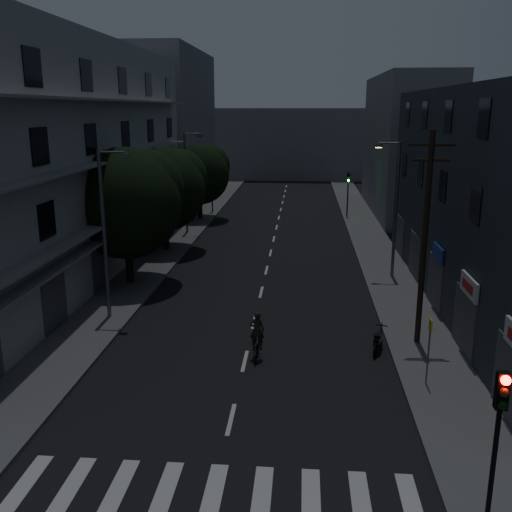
# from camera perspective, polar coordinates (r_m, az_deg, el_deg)

# --- Properties ---
(ground) EXTENTS (160.00, 160.00, 0.00)m
(ground) POSITION_cam_1_polar(r_m,az_deg,el_deg) (41.04, 1.50, 0.49)
(ground) COLOR black
(ground) RESTS_ON ground
(sidewalk_left) EXTENTS (3.00, 90.00, 0.15)m
(sidewalk_left) POSITION_cam_1_polar(r_m,az_deg,el_deg) (42.10, -8.74, 0.79)
(sidewalk_left) COLOR #565659
(sidewalk_left) RESTS_ON ground
(sidewalk_right) EXTENTS (3.00, 90.00, 0.15)m
(sidewalk_right) POSITION_cam_1_polar(r_m,az_deg,el_deg) (41.30, 11.95, 0.37)
(sidewalk_right) COLOR #565659
(sidewalk_right) RESTS_ON ground
(crosswalk) EXTENTS (10.90, 3.00, 0.01)m
(crosswalk) POSITION_cam_1_polar(r_m,az_deg,el_deg) (16.33, -4.43, -23.08)
(crosswalk) COLOR beige
(crosswalk) RESTS_ON ground
(lane_markings) EXTENTS (0.15, 60.50, 0.01)m
(lane_markings) POSITION_cam_1_polar(r_m,az_deg,el_deg) (47.12, 1.94, 2.33)
(lane_markings) COLOR beige
(lane_markings) RESTS_ON ground
(building_left) EXTENTS (7.00, 36.00, 14.00)m
(building_left) POSITION_cam_1_polar(r_m,az_deg,el_deg) (35.82, -18.86, 9.02)
(building_left) COLOR #A7A7A2
(building_left) RESTS_ON ground
(building_right) EXTENTS (6.19, 28.00, 11.00)m
(building_right) POSITION_cam_1_polar(r_m,az_deg,el_deg) (30.69, 23.35, 4.98)
(building_right) COLOR #282F37
(building_right) RESTS_ON ground
(building_far_left) EXTENTS (6.00, 20.00, 16.00)m
(building_far_left) POSITION_cam_1_polar(r_m,az_deg,el_deg) (64.38, -8.22, 12.65)
(building_far_left) COLOR slate
(building_far_left) RESTS_ON ground
(building_far_right) EXTENTS (6.00, 20.00, 13.00)m
(building_far_right) POSITION_cam_1_polar(r_m,az_deg,el_deg) (57.69, 14.76, 10.63)
(building_far_right) COLOR slate
(building_far_right) RESTS_ON ground
(building_far_end) EXTENTS (24.00, 8.00, 10.00)m
(building_far_end) POSITION_cam_1_polar(r_m,az_deg,el_deg) (84.93, 3.30, 11.17)
(building_far_end) COLOR slate
(building_far_end) RESTS_ON ground
(tree_near) EXTENTS (6.31, 6.31, 7.78)m
(tree_near) POSITION_cam_1_polar(r_m,az_deg,el_deg) (33.11, -12.77, 5.59)
(tree_near) COLOR black
(tree_near) RESTS_ON sidewalk_left
(tree_mid) EXTENTS (5.89, 5.89, 7.25)m
(tree_mid) POSITION_cam_1_polar(r_m,az_deg,el_deg) (40.84, -9.09, 6.93)
(tree_mid) COLOR black
(tree_mid) RESTS_ON sidewalk_left
(tree_far) EXTENTS (5.49, 5.49, 6.79)m
(tree_far) POSITION_cam_1_polar(r_m,az_deg,el_deg) (52.39, -5.64, 8.38)
(tree_far) COLOR black
(tree_far) RESTS_ON sidewalk_left
(traffic_signal_near) EXTENTS (0.28, 0.37, 4.10)m
(traffic_signal_near) POSITION_cam_1_polar(r_m,az_deg,el_deg) (14.60, 23.15, -14.79)
(traffic_signal_near) COLOR black
(traffic_signal_near) RESTS_ON sidewalk_right
(traffic_signal_far_right) EXTENTS (0.28, 0.37, 4.10)m
(traffic_signal_far_right) POSITION_cam_1_polar(r_m,az_deg,el_deg) (53.84, 9.20, 7.03)
(traffic_signal_far_right) COLOR black
(traffic_signal_far_right) RESTS_ON sidewalk_right
(traffic_signal_far_left) EXTENTS (0.28, 0.37, 4.10)m
(traffic_signal_far_left) POSITION_cam_1_polar(r_m,az_deg,el_deg) (55.74, -4.43, 7.43)
(traffic_signal_far_left) COLOR black
(traffic_signal_far_left) RESTS_ON sidewalk_left
(street_lamp_left_near) EXTENTS (1.51, 0.25, 8.00)m
(street_lamp_left_near) POSITION_cam_1_polar(r_m,az_deg,el_deg) (27.62, -14.77, 2.86)
(street_lamp_left_near) COLOR slate
(street_lamp_left_near) RESTS_ON sidewalk_left
(street_lamp_right) EXTENTS (1.51, 0.25, 8.00)m
(street_lamp_right) POSITION_cam_1_polar(r_m,az_deg,el_deg) (34.50, 13.66, 5.19)
(street_lamp_right) COLOR #565A5D
(street_lamp_right) RESTS_ON sidewalk_right
(street_lamp_left_far) EXTENTS (1.51, 0.25, 8.00)m
(street_lamp_left_far) POSITION_cam_1_polar(r_m,az_deg,el_deg) (46.31, -6.91, 7.79)
(street_lamp_left_far) COLOR #595D61
(street_lamp_left_far) RESTS_ON sidewalk_left
(utility_pole) EXTENTS (1.80, 0.24, 9.00)m
(utility_pole) POSITION_cam_1_polar(r_m,az_deg,el_deg) (24.60, 16.54, 1.98)
(utility_pole) COLOR black
(utility_pole) RESTS_ON sidewalk_right
(bus_stop_sign) EXTENTS (0.06, 0.35, 2.52)m
(bus_stop_sign) POSITION_cam_1_polar(r_m,az_deg,el_deg) (21.65, 16.95, -8.02)
(bus_stop_sign) COLOR #595B60
(bus_stop_sign) RESTS_ON sidewalk_right
(motorcycle) EXTENTS (0.75, 1.71, 1.13)m
(motorcycle) POSITION_cam_1_polar(r_m,az_deg,el_deg) (24.77, 12.13, -8.39)
(motorcycle) COLOR black
(motorcycle) RESTS_ON ground
(cyclist) EXTENTS (0.59, 1.61, 2.04)m
(cyclist) POSITION_cam_1_polar(r_m,az_deg,el_deg) (23.52, 0.10, -8.69)
(cyclist) COLOR black
(cyclist) RESTS_ON ground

